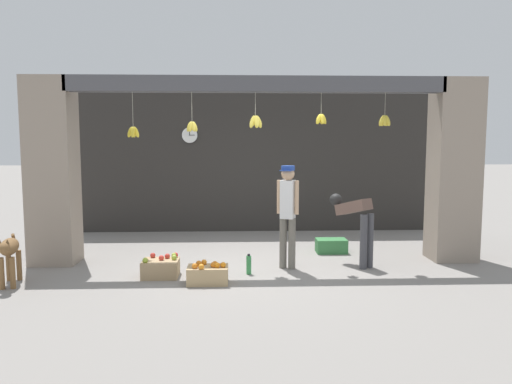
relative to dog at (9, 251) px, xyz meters
name	(u,v)px	position (x,y,z in m)	size (l,w,h in m)	color
ground_plane	(257,266)	(3.37, 0.91, -0.46)	(60.00, 60.00, 0.00)	gray
shop_back_wall	(251,163)	(3.37, 3.89, 0.99)	(7.69, 0.12, 2.92)	#2D2B28
shop_pillar_left	(52,172)	(0.18, 1.21, 0.99)	(0.70, 0.60, 2.92)	gray
shop_pillar_right	(454,171)	(6.56, 1.21, 0.99)	(0.70, 0.60, 2.92)	gray
storefront_awning	(258,86)	(3.39, 1.03, 2.30)	(5.79, 0.28, 0.94)	#4C4C51
dog	(9,251)	(0.00, 0.00, 0.00)	(0.33, 0.80, 0.68)	brown
shopkeeper	(288,209)	(3.83, 0.74, 0.45)	(0.32, 0.29, 1.57)	#6B665B
worker_stooping	(356,219)	(4.90, 0.89, 0.26)	(0.59, 0.75, 1.09)	#424247
fruit_crate_oranges	(208,274)	(2.66, -0.02, -0.34)	(0.55, 0.36, 0.31)	tan
fruit_crate_apples	(161,268)	(1.97, 0.34, -0.34)	(0.51, 0.43, 0.31)	tan
produce_box_green	(331,246)	(4.70, 1.75, -0.35)	(0.52, 0.34, 0.24)	#387A42
water_bottle	(249,265)	(3.23, 0.43, -0.33)	(0.07, 0.07, 0.30)	#38934C
wall_clock	(190,135)	(2.08, 3.81, 1.58)	(0.34, 0.03, 0.34)	black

